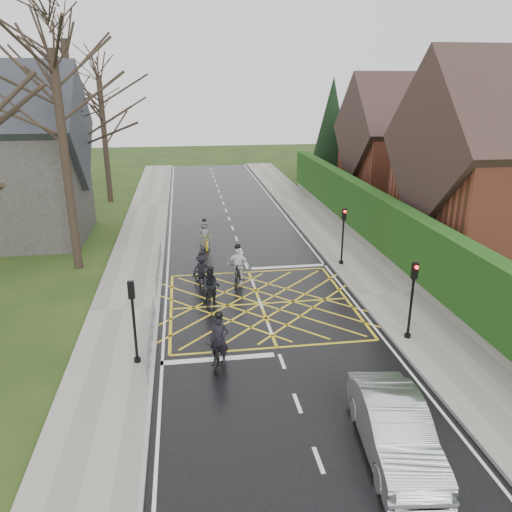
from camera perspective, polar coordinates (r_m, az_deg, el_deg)
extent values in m
plane|color=black|center=(22.66, 0.52, -5.47)|extent=(120.00, 120.00, 0.00)
cube|color=black|center=(22.66, 0.52, -5.46)|extent=(9.00, 80.00, 0.01)
cube|color=gray|center=(24.21, 14.73, -4.27)|extent=(3.00, 80.00, 0.15)
cube|color=gray|center=(22.57, -14.79, -6.04)|extent=(3.00, 80.00, 0.15)
cube|color=slate|center=(29.94, 13.52, 0.95)|extent=(0.50, 38.00, 0.70)
cube|color=black|center=(29.45, 13.79, 4.19)|extent=(0.90, 38.00, 2.80)
cube|color=brown|center=(42.82, 16.78, 9.75)|extent=(9.00, 8.00, 6.00)
cube|color=#33231F|center=(42.47, 17.16, 13.60)|extent=(9.80, 8.80, 8.80)
cube|color=brown|center=(43.55, 20.87, 16.78)|extent=(0.70, 0.70, 1.60)
cylinder|color=black|center=(49.19, 8.35, 8.65)|extent=(0.50, 0.50, 1.20)
cone|color=black|center=(48.59, 8.60, 13.75)|extent=(4.60, 4.60, 10.00)
cube|color=#2D2B28|center=(34.46, -25.84, 7.35)|extent=(8.00, 7.00, 7.00)
cube|color=#26282D|center=(34.03, -26.69, 12.94)|extent=(8.80, 7.80, 7.80)
cylinder|color=black|center=(27.26, -20.87, 9.63)|extent=(0.44, 0.44, 11.00)
cylinder|color=black|center=(35.17, -19.96, 12.46)|extent=(0.44, 0.44, 12.00)
cylinder|color=black|center=(43.00, -16.88, 12.47)|extent=(0.44, 0.44, 10.00)
cylinder|color=slate|center=(18.90, -11.98, -7.85)|extent=(0.05, 5.00, 0.05)
cylinder|color=slate|center=(19.11, -11.89, -9.05)|extent=(0.04, 5.00, 0.04)
cylinder|color=slate|center=(16.97, -12.31, -13.17)|extent=(0.04, 0.04, 1.00)
cylinder|color=slate|center=(21.36, -11.54, -6.01)|extent=(0.04, 0.04, 1.00)
cylinder|color=slate|center=(25.81, -11.12, -0.30)|extent=(0.05, 6.00, 0.05)
cylinder|color=slate|center=(25.96, -11.06, -1.24)|extent=(0.04, 6.00, 0.04)
cylinder|color=slate|center=(23.19, -11.32, -3.92)|extent=(0.04, 0.04, 1.00)
cylinder|color=slate|center=(28.80, -10.83, 0.74)|extent=(0.04, 0.04, 1.00)
cylinder|color=black|center=(27.10, 9.86, 1.84)|extent=(0.10, 0.10, 3.00)
cylinder|color=black|center=(27.52, 9.71, -0.84)|extent=(0.24, 0.24, 0.30)
cube|color=black|center=(26.72, 10.03, 4.70)|extent=(0.22, 0.16, 0.62)
sphere|color=#FF0C0C|center=(26.56, 10.14, 5.02)|extent=(0.14, 0.14, 0.14)
cylinder|color=black|center=(19.81, 17.28, -5.41)|extent=(0.10, 0.10, 3.00)
cylinder|color=black|center=(20.39, 16.91, -8.87)|extent=(0.24, 0.24, 0.30)
cube|color=black|center=(19.29, 17.69, -1.63)|extent=(0.22, 0.16, 0.62)
sphere|color=#FF0C0C|center=(19.13, 17.90, -1.25)|extent=(0.14, 0.14, 0.14)
cylinder|color=black|center=(17.83, -13.72, -7.92)|extent=(0.10, 0.10, 3.00)
cylinder|color=black|center=(18.47, -13.38, -11.65)|extent=(0.24, 0.24, 0.30)
cube|color=black|center=(17.25, -14.08, -3.77)|extent=(0.22, 0.16, 0.62)
sphere|color=#FF0C0C|center=(17.29, -14.10, -3.07)|extent=(0.14, 0.14, 0.14)
imported|color=black|center=(17.92, -4.16, -10.70)|extent=(1.17, 2.19, 1.09)
imported|color=black|center=(17.82, -4.22, -9.48)|extent=(0.76, 0.58, 1.85)
sphere|color=black|center=(17.38, -4.29, -6.74)|extent=(0.29, 0.29, 0.29)
imported|color=black|center=(22.44, -5.11, -4.27)|extent=(1.01, 1.89, 1.09)
imported|color=black|center=(22.42, -5.15, -3.49)|extent=(0.96, 0.84, 1.67)
sphere|color=black|center=(22.10, -5.22, -1.45)|extent=(0.26, 0.26, 0.26)
imported|color=black|center=(24.57, -6.17, -2.36)|extent=(1.26, 1.90, 0.95)
imported|color=black|center=(24.54, -6.21, -1.56)|extent=(1.19, 0.94, 1.61)
sphere|color=black|center=(24.27, -6.28, 0.26)|extent=(0.25, 0.25, 0.25)
imported|color=black|center=(24.56, -2.05, -1.89)|extent=(1.11, 2.16, 1.25)
imported|color=silver|center=(24.54, -2.09, -1.08)|extent=(1.20, 0.74, 1.91)
sphere|color=black|center=(24.22, -2.11, 1.08)|extent=(0.30, 0.30, 0.30)
imported|color=gold|center=(30.07, -5.85, 1.77)|extent=(0.92, 1.96, 0.99)
imported|color=#515358|center=(30.07, -5.88, 2.46)|extent=(0.89, 0.65, 1.68)
sphere|color=black|center=(29.83, -5.94, 4.04)|extent=(0.26, 0.26, 0.26)
imported|color=#B5B7BD|center=(14.50, 15.57, -18.49)|extent=(2.11, 4.78, 1.53)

